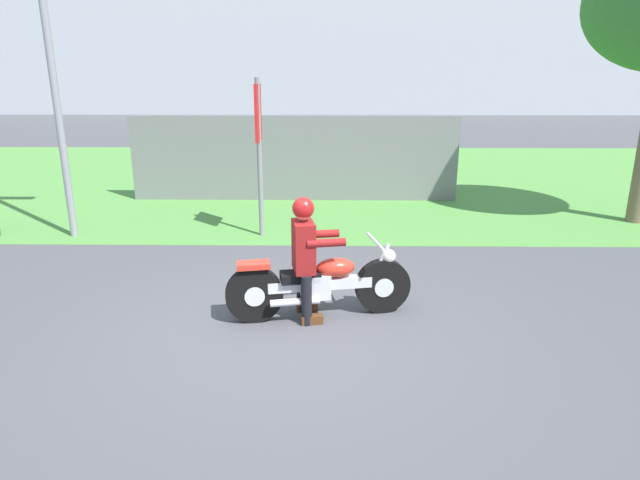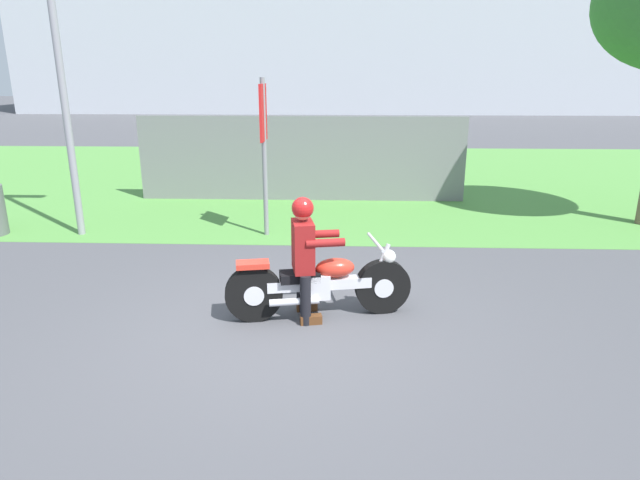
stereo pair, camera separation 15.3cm
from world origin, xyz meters
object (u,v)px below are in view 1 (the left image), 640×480
object	(u,v)px
streetlight_pole	(52,12)
sign_banner	(259,133)
motorcycle_lead	(320,284)
rider_lead	(305,249)

from	to	relation	value
streetlight_pole	sign_banner	xyz separation A→B (m)	(3.07, 0.10, -1.82)
motorcycle_lead	rider_lead	world-z (taller)	rider_lead
motorcycle_lead	sign_banner	bearing A→B (deg)	96.86
rider_lead	motorcycle_lead	bearing A→B (deg)	-0.84
motorcycle_lead	rider_lead	xyz separation A→B (m)	(-0.17, -0.03, 0.43)
rider_lead	sign_banner	distance (m)	3.52
sign_banner	streetlight_pole	bearing A→B (deg)	-178.07
streetlight_pole	motorcycle_lead	bearing A→B (deg)	-37.36
motorcycle_lead	sign_banner	size ratio (longest dim) A/B	0.80
motorcycle_lead	sign_banner	world-z (taller)	sign_banner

